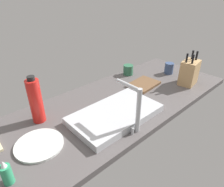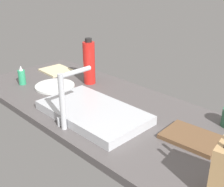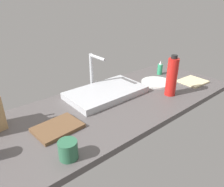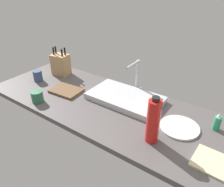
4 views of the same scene
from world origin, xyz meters
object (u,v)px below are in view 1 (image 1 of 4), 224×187
(sink_basin, at_px, (115,114))
(coffee_mug, at_px, (169,68))
(knife_block, at_px, (189,72))
(cutting_board, at_px, (144,84))
(faucet, at_px, (135,105))
(soap_bottle, at_px, (7,174))
(water_bottle, at_px, (36,101))
(dinner_plate, at_px, (39,145))
(ceramic_cup, at_px, (128,70))

(sink_basin, height_order, coffee_mug, coffee_mug)
(knife_block, distance_m, cutting_board, 0.35)
(sink_basin, height_order, faucet, faucet)
(cutting_board, xyz_separation_m, soap_bottle, (1.03, 0.18, 0.04))
(water_bottle, bearing_deg, knife_block, 162.60)
(knife_block, distance_m, dinner_plate, 1.13)
(water_bottle, distance_m, coffee_mug, 1.10)
(faucet, xyz_separation_m, dinner_plate, (0.42, -0.22, -0.15))
(cutting_board, distance_m, water_bottle, 0.78)
(ceramic_cup, bearing_deg, water_bottle, 6.82)
(faucet, height_order, cutting_board, faucet)
(sink_basin, bearing_deg, faucet, 88.98)
(soap_bottle, bearing_deg, faucet, 169.36)
(knife_block, height_order, ceramic_cup, knife_block)
(faucet, xyz_separation_m, cutting_board, (-0.43, -0.29, -0.14))
(cutting_board, relative_size, coffee_mug, 2.49)
(knife_block, bearing_deg, ceramic_cup, -73.30)
(coffee_mug, bearing_deg, ceramic_cup, -38.90)
(water_bottle, relative_size, ceramic_cup, 3.35)
(knife_block, bearing_deg, dinner_plate, -16.31)
(coffee_mug, xyz_separation_m, ceramic_cup, (0.27, -0.21, -0.00))
(dinner_plate, bearing_deg, coffee_mug, -176.56)
(soap_bottle, xyz_separation_m, coffee_mug, (-1.35, -0.18, -0.00))
(sink_basin, xyz_separation_m, dinner_plate, (0.42, -0.08, -0.01))
(faucet, bearing_deg, water_bottle, -51.01)
(soap_bottle, xyz_separation_m, ceramic_cup, (-1.09, -0.39, -0.01))
(knife_block, xyz_separation_m, water_bottle, (1.03, -0.32, 0.04))
(knife_block, relative_size, soap_bottle, 2.13)
(sink_basin, xyz_separation_m, soap_bottle, (0.60, 0.03, 0.03))
(knife_block, height_order, dinner_plate, knife_block)
(dinner_plate, relative_size, ceramic_cup, 2.82)
(water_bottle, height_order, ceramic_cup, water_bottle)
(soap_bottle, bearing_deg, coffee_mug, -172.42)
(sink_basin, xyz_separation_m, ceramic_cup, (-0.49, -0.37, 0.02))
(sink_basin, distance_m, dinner_plate, 0.43)
(knife_block, bearing_deg, faucet, -2.43)
(faucet, bearing_deg, ceramic_cup, -134.20)
(cutting_board, bearing_deg, knife_block, 142.22)
(sink_basin, relative_size, water_bottle, 1.90)
(dinner_plate, relative_size, coffee_mug, 2.52)
(cutting_board, relative_size, dinner_plate, 0.99)
(faucet, height_order, water_bottle, water_bottle)
(sink_basin, height_order, water_bottle, water_bottle)
(faucet, xyz_separation_m, ceramic_cup, (-0.49, -0.51, -0.11))
(soap_bottle, bearing_deg, cutting_board, -170.09)
(sink_basin, bearing_deg, water_bottle, -38.68)
(sink_basin, distance_m, water_bottle, 0.44)
(faucet, distance_m, soap_bottle, 0.62)
(dinner_plate, height_order, ceramic_cup, ceramic_cup)
(soap_bottle, bearing_deg, sink_basin, -177.15)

